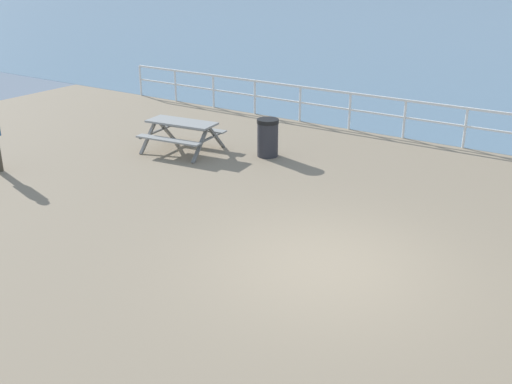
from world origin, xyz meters
TOP-DOWN VIEW (x-y plane):
  - ground_plane at (0.00, 0.00)m, footprint 30.00×24.00m
  - seaward_railing at (0.00, 7.75)m, footprint 23.07×0.07m
  - picnic_table_near_right at (-5.95, 3.48)m, footprint 1.96×1.72m
  - litter_bin at (-3.89, 4.32)m, footprint 0.55×0.55m

SIDE VIEW (x-z plane):
  - ground_plane at x=0.00m, z-range -0.20..0.00m
  - litter_bin at x=-3.89m, z-range 0.00..0.95m
  - picnic_table_near_right at x=-5.95m, z-range 0.19..0.98m
  - seaward_railing at x=0.00m, z-range 0.20..1.28m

